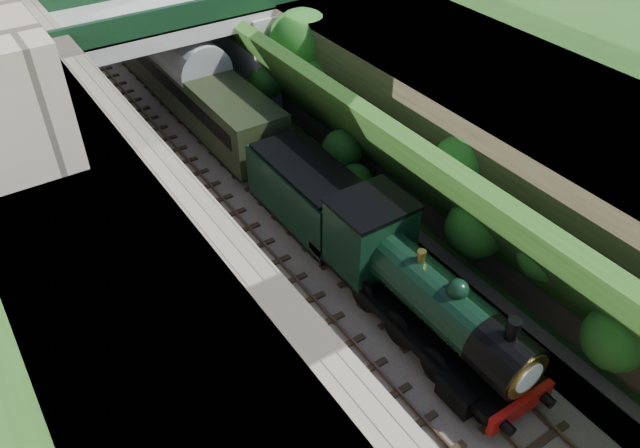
% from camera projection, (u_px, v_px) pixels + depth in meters
% --- Properties ---
extents(ground, '(160.00, 160.00, 0.00)m').
position_uv_depth(ground, '(467.00, 422.00, 20.13)').
color(ground, '#1E4714').
rests_on(ground, ground).
extents(trackbed, '(10.00, 90.00, 0.20)m').
position_uv_depth(trackbed, '(202.00, 146.00, 33.06)').
color(trackbed, '#473F38').
rests_on(trackbed, ground).
extents(retaining_wall, '(1.00, 90.00, 7.00)m').
position_uv_depth(retaining_wall, '(83.00, 118.00, 28.56)').
color(retaining_wall, '#756B56').
rests_on(retaining_wall, ground).
extents(street_plateau_left, '(6.00, 90.00, 7.00)m').
position_uv_depth(street_plateau_left, '(3.00, 140.00, 27.05)').
color(street_plateau_left, '#262628').
rests_on(street_plateau_left, ground).
extents(street_plateau_right, '(8.00, 90.00, 6.25)m').
position_uv_depth(street_plateau_right, '(349.00, 52.00, 35.26)').
color(street_plateau_right, '#262628').
rests_on(street_plateau_right, ground).
extents(embankment_slope, '(4.53, 90.00, 6.36)m').
position_uv_depth(embankment_slope, '(289.00, 83.00, 33.00)').
color(embankment_slope, '#1E4714').
rests_on(embankment_slope, ground).
extents(track_left, '(2.50, 90.00, 0.20)m').
position_uv_depth(track_left, '(166.00, 155.00, 32.11)').
color(track_left, black).
rests_on(track_left, trackbed).
extents(track_right, '(2.50, 90.00, 0.20)m').
position_uv_depth(track_right, '(222.00, 138.00, 33.49)').
color(track_right, black).
rests_on(track_right, trackbed).
extents(road_bridge, '(16.00, 6.40, 7.25)m').
position_uv_depth(road_bridge, '(177.00, 45.00, 33.58)').
color(road_bridge, gray).
rests_on(road_bridge, ground).
extents(tree, '(3.60, 3.80, 6.60)m').
position_uv_depth(tree, '(303.00, 45.00, 32.21)').
color(tree, black).
rests_on(tree, ground).
extents(locomotive, '(3.10, 10.22, 3.83)m').
position_uv_depth(locomotive, '(420.00, 292.00, 22.07)').
color(locomotive, black).
rests_on(locomotive, trackbed).
extents(tender, '(2.70, 6.00, 3.05)m').
position_uv_depth(tender, '(308.00, 196.00, 27.03)').
color(tender, black).
rests_on(tender, trackbed).
extents(coach_front, '(2.90, 18.00, 3.70)m').
position_uv_depth(coach_front, '(187.00, 79.00, 34.94)').
color(coach_front, black).
rests_on(coach_front, trackbed).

